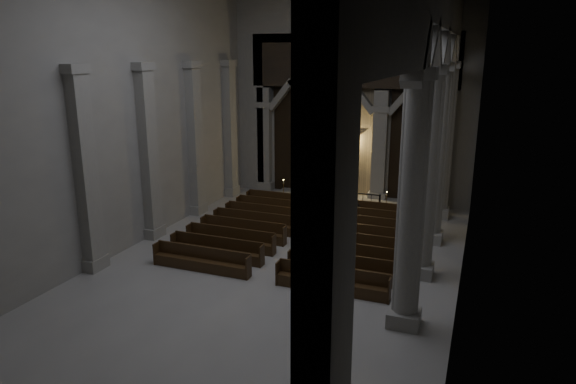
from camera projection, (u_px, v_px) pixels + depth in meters
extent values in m
plane|color=#9C9994|center=(275.00, 270.00, 20.57)|extent=(24.00, 24.00, 0.00)
cube|color=gray|center=(353.00, 96.00, 29.81)|extent=(14.00, 0.10, 12.00)
cube|color=gray|center=(119.00, 112.00, 21.43)|extent=(0.10, 24.00, 12.00)
cube|color=gray|center=(473.00, 130.00, 16.58)|extent=(0.10, 24.00, 12.00)
cube|color=gray|center=(265.00, 139.00, 31.96)|extent=(0.80, 0.50, 6.40)
cube|color=gray|center=(265.00, 185.00, 32.74)|extent=(1.05, 0.70, 0.50)
cube|color=gray|center=(264.00, 105.00, 31.40)|extent=(1.00, 0.65, 0.35)
cube|color=gray|center=(320.00, 143.00, 30.72)|extent=(0.80, 0.50, 6.40)
cube|color=gray|center=(319.00, 190.00, 31.49)|extent=(1.05, 0.70, 0.50)
cube|color=gray|center=(320.00, 107.00, 30.16)|extent=(1.00, 0.65, 0.35)
cube|color=gray|center=(380.00, 147.00, 29.47)|extent=(0.80, 0.50, 6.40)
cube|color=gray|center=(377.00, 196.00, 30.24)|extent=(1.05, 0.70, 0.50)
cube|color=gray|center=(381.00, 109.00, 28.91)|extent=(1.00, 0.65, 0.35)
cube|color=gray|center=(445.00, 151.00, 28.22)|extent=(0.80, 0.50, 6.40)
cube|color=gray|center=(440.00, 202.00, 28.99)|extent=(1.05, 0.70, 0.50)
cube|color=gray|center=(448.00, 112.00, 27.66)|extent=(1.00, 0.65, 0.35)
cube|color=black|center=(294.00, 135.00, 31.58)|extent=(2.60, 0.15, 7.00)
cube|color=tan|center=(351.00, 139.00, 30.33)|extent=(2.60, 0.15, 7.00)
cube|color=black|center=(413.00, 143.00, 29.08)|extent=(2.60, 0.15, 7.00)
cube|color=black|center=(352.00, 60.00, 28.84)|extent=(12.00, 0.50, 3.00)
cube|color=gray|center=(253.00, 118.00, 31.90)|extent=(1.60, 0.50, 9.00)
cube|color=gray|center=(462.00, 128.00, 27.61)|extent=(1.60, 0.50, 9.00)
cube|color=gray|center=(353.00, 14.00, 28.19)|extent=(14.00, 0.50, 3.00)
plane|color=#FFCE72|center=(351.00, 139.00, 30.30)|extent=(1.50, 0.00, 1.50)
cube|color=#592F1E|center=(350.00, 139.00, 30.22)|extent=(0.13, 0.08, 1.80)
cube|color=#592F1E|center=(350.00, 133.00, 30.13)|extent=(1.10, 0.08, 0.13)
cube|color=tan|center=(350.00, 140.00, 30.18)|extent=(0.26, 0.10, 0.60)
sphere|color=tan|center=(350.00, 133.00, 30.08)|extent=(0.17, 0.17, 0.17)
cylinder|color=tan|center=(346.00, 134.00, 30.18)|extent=(0.45, 0.08, 0.08)
cylinder|color=tan|center=(354.00, 134.00, 30.00)|extent=(0.45, 0.08, 0.08)
cube|color=gray|center=(439.00, 212.00, 27.16)|extent=(1.00, 1.00, 0.50)
cylinder|color=gray|center=(445.00, 142.00, 26.18)|extent=(0.70, 0.70, 7.50)
cube|color=gray|center=(451.00, 65.00, 25.17)|extent=(0.95, 0.95, 0.35)
cube|color=gray|center=(431.00, 237.00, 23.55)|extent=(1.00, 1.00, 0.50)
cylinder|color=gray|center=(437.00, 156.00, 22.57)|extent=(0.70, 0.70, 7.50)
cube|color=gray|center=(444.00, 67.00, 21.57)|extent=(0.95, 0.95, 0.35)
cube|color=gray|center=(420.00, 270.00, 19.95)|extent=(1.00, 1.00, 0.50)
cylinder|color=gray|center=(427.00, 176.00, 18.97)|extent=(0.70, 0.70, 7.50)
cube|color=gray|center=(434.00, 69.00, 17.96)|extent=(0.95, 0.95, 0.35)
cube|color=gray|center=(404.00, 317.00, 16.35)|extent=(1.00, 1.00, 0.50)
cylinder|color=gray|center=(411.00, 205.00, 15.37)|extent=(0.70, 0.70, 7.50)
cube|color=gray|center=(420.00, 73.00, 14.36)|extent=(0.95, 0.95, 0.35)
cube|color=gray|center=(448.00, 126.00, 27.73)|extent=(0.55, 1.20, 9.20)
cube|color=gray|center=(324.00, 333.00, 7.19)|extent=(0.55, 1.20, 9.20)
cube|color=gray|center=(232.00, 191.00, 31.40)|extent=(0.60, 1.00, 0.50)
cube|color=gray|center=(230.00, 130.00, 30.42)|extent=(0.50, 0.80, 7.50)
cube|color=gray|center=(228.00, 63.00, 29.41)|extent=(0.60, 1.00, 0.35)
cube|color=gray|center=(198.00, 209.00, 27.80)|extent=(0.60, 1.00, 0.50)
cube|color=gray|center=(195.00, 140.00, 26.82)|extent=(0.50, 0.80, 7.50)
cube|color=gray|center=(191.00, 64.00, 25.81)|extent=(0.60, 1.00, 0.35)
cube|color=gray|center=(155.00, 232.00, 24.19)|extent=(0.60, 1.00, 0.50)
cube|color=gray|center=(149.00, 154.00, 23.21)|extent=(0.50, 0.80, 7.50)
cube|color=gray|center=(143.00, 66.00, 22.21)|extent=(0.60, 1.00, 0.35)
cube|color=gray|center=(96.00, 263.00, 20.59)|extent=(0.60, 1.00, 0.50)
cube|color=gray|center=(86.00, 172.00, 19.61)|extent=(0.50, 0.80, 7.50)
cube|color=gray|center=(75.00, 69.00, 18.60)|extent=(0.60, 1.00, 0.35)
cube|color=gray|center=(344.00, 200.00, 30.10)|extent=(8.50, 2.60, 0.15)
cube|color=silver|center=(337.00, 191.00, 30.13)|extent=(1.68, 0.65, 0.88)
cube|color=silver|center=(337.00, 183.00, 30.01)|extent=(1.81, 0.73, 0.04)
cube|color=black|center=(338.00, 191.00, 28.79)|extent=(4.70, 0.05, 0.05)
cube|color=black|center=(299.00, 195.00, 29.72)|extent=(0.09, 0.09, 0.94)
cube|color=black|center=(380.00, 203.00, 28.09)|extent=(0.09, 0.09, 0.94)
cylinder|color=black|center=(307.00, 196.00, 29.56)|extent=(0.02, 0.02, 0.87)
cylinder|color=black|center=(314.00, 197.00, 29.40)|extent=(0.02, 0.02, 0.87)
cylinder|color=black|center=(322.00, 198.00, 29.24)|extent=(0.02, 0.02, 0.87)
cylinder|color=black|center=(330.00, 198.00, 29.07)|extent=(0.02, 0.02, 0.87)
cylinder|color=black|center=(338.00, 199.00, 28.91)|extent=(0.02, 0.02, 0.87)
cylinder|color=black|center=(346.00, 200.00, 28.75)|extent=(0.02, 0.02, 0.87)
cylinder|color=black|center=(354.00, 201.00, 28.58)|extent=(0.02, 0.02, 0.87)
cylinder|color=black|center=(363.00, 202.00, 28.42)|extent=(0.02, 0.02, 0.87)
cylinder|color=black|center=(371.00, 203.00, 28.26)|extent=(0.02, 0.02, 0.87)
cylinder|color=#AA8634|center=(284.00, 202.00, 29.84)|extent=(0.23, 0.23, 0.05)
cylinder|color=#AA8634|center=(284.00, 193.00, 29.70)|extent=(0.03, 0.03, 1.12)
cylinder|color=#AA8634|center=(284.00, 183.00, 29.55)|extent=(0.12, 0.12, 0.02)
cylinder|color=beige|center=(284.00, 182.00, 29.52)|extent=(0.05, 0.05, 0.19)
sphere|color=#FFDC59|center=(284.00, 180.00, 29.49)|extent=(0.04, 0.04, 0.04)
cylinder|color=#AA8634|center=(386.00, 214.00, 27.68)|extent=(0.21, 0.21, 0.04)
cylinder|color=#AA8634|center=(386.00, 205.00, 27.55)|extent=(0.03, 0.03, 1.02)
cylinder|color=#AA8634|center=(387.00, 195.00, 27.42)|extent=(0.11, 0.11, 0.02)
cylinder|color=beige|center=(387.00, 194.00, 27.39)|extent=(0.04, 0.04, 0.18)
sphere|color=#FFDC59|center=(387.00, 192.00, 27.36)|extent=(0.04, 0.04, 0.04)
cube|color=black|center=(283.00, 206.00, 28.38)|extent=(4.17, 0.40, 0.45)
cube|color=black|center=(284.00, 197.00, 28.42)|extent=(4.17, 0.07, 0.50)
cube|color=black|center=(248.00, 198.00, 29.04)|extent=(0.06, 0.45, 0.89)
cube|color=black|center=(319.00, 206.00, 27.60)|extent=(0.06, 0.45, 0.89)
cube|color=black|center=(380.00, 217.00, 26.51)|extent=(4.17, 0.40, 0.45)
cube|color=black|center=(381.00, 207.00, 26.55)|extent=(4.17, 0.07, 0.50)
cube|color=black|center=(341.00, 208.00, 27.17)|extent=(0.06, 0.45, 0.89)
cube|color=black|center=(421.00, 217.00, 25.73)|extent=(0.06, 0.45, 0.89)
cube|color=black|center=(274.00, 212.00, 27.24)|extent=(4.17, 0.40, 0.45)
cube|color=black|center=(275.00, 203.00, 27.29)|extent=(4.17, 0.07, 0.50)
cube|color=black|center=(239.00, 204.00, 27.91)|extent=(0.06, 0.45, 0.89)
cube|color=black|center=(311.00, 213.00, 26.46)|extent=(0.06, 0.45, 0.89)
cube|color=black|center=(375.00, 224.00, 25.37)|extent=(4.17, 0.40, 0.45)
cube|color=black|center=(376.00, 214.00, 25.42)|extent=(4.17, 0.07, 0.50)
cube|color=black|center=(334.00, 215.00, 26.04)|extent=(0.06, 0.45, 0.89)
cube|color=black|center=(418.00, 225.00, 24.59)|extent=(0.06, 0.45, 0.89)
cube|color=black|center=(264.00, 219.00, 26.11)|extent=(4.17, 0.40, 0.45)
cube|color=black|center=(266.00, 209.00, 26.16)|extent=(4.17, 0.07, 0.50)
cube|color=black|center=(228.00, 211.00, 26.77)|extent=(0.06, 0.45, 0.89)
cube|color=black|center=(303.00, 220.00, 25.33)|extent=(0.06, 0.45, 0.89)
cube|color=black|center=(369.00, 232.00, 24.24)|extent=(4.17, 0.40, 0.45)
cube|color=black|center=(370.00, 221.00, 24.28)|extent=(4.17, 0.07, 0.50)
cube|color=black|center=(327.00, 223.00, 24.90)|extent=(0.06, 0.45, 0.89)
cube|color=black|center=(414.00, 233.00, 23.46)|extent=(0.06, 0.45, 0.89)
cube|color=black|center=(254.00, 227.00, 24.97)|extent=(4.17, 0.40, 0.45)
cube|color=black|center=(256.00, 216.00, 25.02)|extent=(4.17, 0.07, 0.50)
cube|color=black|center=(216.00, 218.00, 25.64)|extent=(0.06, 0.45, 0.89)
cube|color=black|center=(294.00, 227.00, 24.19)|extent=(0.06, 0.45, 0.89)
cube|color=black|center=(363.00, 241.00, 23.10)|extent=(4.17, 0.40, 0.45)
cube|color=black|center=(364.00, 230.00, 23.15)|extent=(4.17, 0.07, 0.50)
cube|color=black|center=(319.00, 231.00, 23.77)|extent=(0.06, 0.45, 0.89)
cube|color=black|center=(410.00, 242.00, 22.32)|extent=(0.06, 0.45, 0.89)
cube|color=black|center=(243.00, 235.00, 23.84)|extent=(4.17, 0.40, 0.45)
cube|color=black|center=(244.00, 224.00, 23.89)|extent=(4.17, 0.07, 0.50)
cube|color=black|center=(203.00, 225.00, 24.50)|extent=(0.06, 0.45, 0.89)
cube|color=black|center=(285.00, 236.00, 23.06)|extent=(0.06, 0.45, 0.89)
cube|color=black|center=(356.00, 250.00, 21.97)|extent=(4.17, 0.40, 0.45)
cube|color=black|center=(358.00, 239.00, 22.02)|extent=(4.17, 0.07, 0.50)
cube|color=black|center=(310.00, 239.00, 22.63)|extent=(0.06, 0.45, 0.89)
cube|color=black|center=(406.00, 252.00, 21.19)|extent=(0.06, 0.45, 0.89)
cube|color=black|center=(230.00, 244.00, 22.71)|extent=(4.17, 0.40, 0.45)
cube|color=black|center=(232.00, 233.00, 22.75)|extent=(4.17, 0.07, 0.50)
cube|color=black|center=(189.00, 234.00, 23.37)|extent=(0.06, 0.45, 0.89)
cube|color=black|center=(274.00, 245.00, 21.92)|extent=(0.06, 0.45, 0.89)
cube|color=black|center=(349.00, 261.00, 20.84)|extent=(4.17, 0.40, 0.45)
cube|color=black|center=(351.00, 249.00, 20.88)|extent=(4.17, 0.07, 0.50)
cube|color=black|center=(301.00, 249.00, 21.50)|extent=(0.06, 0.45, 0.89)
cube|color=black|center=(401.00, 263.00, 20.05)|extent=(0.06, 0.45, 0.89)
cube|color=black|center=(217.00, 254.00, 21.57)|extent=(4.17, 0.40, 0.45)
cube|color=black|center=(218.00, 242.00, 21.62)|extent=(4.17, 0.07, 0.50)
cube|color=black|center=(174.00, 243.00, 22.24)|extent=(0.06, 0.45, 0.89)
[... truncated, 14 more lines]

